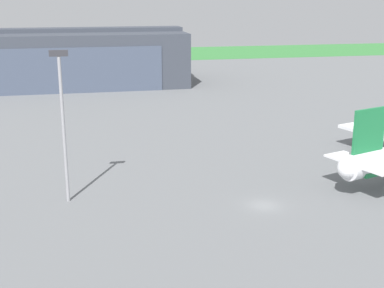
% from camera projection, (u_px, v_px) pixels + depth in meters
% --- Properties ---
extents(ground_plane, '(440.00, 440.00, 0.00)m').
position_uv_depth(ground_plane, '(264.00, 205.00, 71.63)').
color(ground_plane, slate).
extents(grass_field_strip, '(440.00, 56.00, 0.08)m').
position_uv_depth(grass_field_strip, '(128.00, 54.00, 249.94)').
color(grass_field_strip, '#367D3A').
rests_on(grass_field_strip, ground_plane).
extents(maintenance_hangar, '(73.72, 33.96, 17.46)m').
position_uv_depth(maintenance_hangar, '(65.00, 58.00, 165.52)').
color(maintenance_hangar, '#383D47').
rests_on(maintenance_hangar, ground_plane).
extents(apron_light_mast, '(2.40, 0.50, 20.67)m').
position_uv_depth(apron_light_mast, '(63.00, 116.00, 69.93)').
color(apron_light_mast, '#99999E').
rests_on(apron_light_mast, ground_plane).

